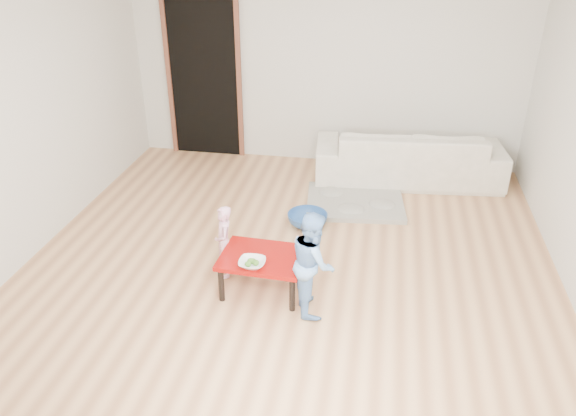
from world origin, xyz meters
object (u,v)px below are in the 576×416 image
(child_blue, at_px, (313,262))
(child_pink, at_px, (224,242))
(bowl, at_px, (252,263))
(red_table, at_px, (263,273))
(sofa, at_px, (408,155))
(basin, at_px, (307,219))

(child_blue, bearing_deg, child_pink, 51.69)
(child_pink, bearing_deg, bowl, 23.09)
(bowl, bearing_deg, red_table, 72.97)
(sofa, relative_size, bowl, 10.08)
(bowl, relative_size, basin, 0.52)
(child_pink, relative_size, child_blue, 0.77)
(child_pink, bearing_deg, child_blue, 46.63)
(bowl, height_order, child_blue, child_blue)
(child_pink, bearing_deg, basin, 128.43)
(sofa, xyz_separation_m, basin, (-1.06, -1.39, -0.26))
(basin, bearing_deg, child_pink, -120.15)
(red_table, height_order, child_blue, child_blue)
(bowl, xyz_separation_m, child_blue, (0.51, 0.01, 0.06))
(bowl, height_order, basin, bowl)
(red_table, xyz_separation_m, basin, (0.21, 1.23, -0.11))
(bowl, bearing_deg, basin, 79.22)
(red_table, height_order, bowl, bowl)
(child_pink, height_order, basin, child_pink)
(sofa, distance_m, basin, 1.76)
(child_pink, distance_m, child_blue, 0.93)
(basin, bearing_deg, bowl, -100.78)
(red_table, distance_m, child_blue, 0.56)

